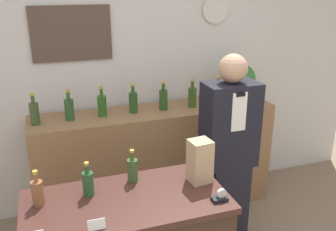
{
  "coord_description": "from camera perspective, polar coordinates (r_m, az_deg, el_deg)",
  "views": [
    {
      "loc": [
        -0.72,
        -1.37,
        2.14
      ],
      "look_at": [
        0.13,
        1.09,
        1.19
      ],
      "focal_mm": 40.0,
      "sensor_mm": 36.0,
      "label": 1
    }
  ],
  "objects": [
    {
      "name": "back_wall",
      "position": [
        3.53,
        -6.82,
        7.06
      ],
      "size": [
        5.2,
        0.09,
        2.7
      ],
      "color": "silver",
      "rests_on": "ground_plane"
    },
    {
      "name": "back_shelf",
      "position": [
        3.6,
        -1.82,
        -6.88
      ],
      "size": [
        2.23,
        0.47,
        1.02
      ],
      "color": "#8E6642",
      "rests_on": "ground_plane"
    },
    {
      "name": "shopkeeper",
      "position": [
        3.01,
        9.09,
        -6.29
      ],
      "size": [
        0.41,
        0.26,
        1.64
      ],
      "color": "black",
      "rests_on": "ground_plane"
    },
    {
      "name": "potted_plant",
      "position": [
        3.66,
        11.01,
        5.2
      ],
      "size": [
        0.28,
        0.28,
        0.37
      ],
      "color": "#B27047",
      "rests_on": "back_shelf"
    },
    {
      "name": "paper_bag",
      "position": [
        2.34,
        4.88,
        -6.94
      ],
      "size": [
        0.14,
        0.14,
        0.28
      ],
      "color": "tan",
      "rests_on": "display_counter"
    },
    {
      "name": "tape_dispenser",
      "position": [
        2.22,
        7.95,
        -12.18
      ],
      "size": [
        0.09,
        0.06,
        0.07
      ],
      "color": "black",
      "rests_on": "display_counter"
    },
    {
      "name": "price_card_right",
      "position": [
        2.01,
        -10.84,
        -16.02
      ],
      "size": [
        0.09,
        0.02,
        0.06
      ],
      "color": "white",
      "rests_on": "display_counter"
    },
    {
      "name": "counter_bottle_0",
      "position": [
        2.25,
        -19.25,
        -10.96
      ],
      "size": [
        0.07,
        0.07,
        0.21
      ],
      "color": "brown",
      "rests_on": "display_counter"
    },
    {
      "name": "counter_bottle_1",
      "position": [
        2.27,
        -12.09,
        -10.01
      ],
      "size": [
        0.07,
        0.07,
        0.21
      ],
      "color": "#26502C",
      "rests_on": "display_counter"
    },
    {
      "name": "counter_bottle_2",
      "position": [
        2.37,
        -5.42,
        -8.16
      ],
      "size": [
        0.07,
        0.07,
        0.21
      ],
      "color": "#375529",
      "rests_on": "display_counter"
    },
    {
      "name": "shelf_bottle_0",
      "position": [
        3.23,
        -19.69,
        0.39
      ],
      "size": [
        0.08,
        0.08,
        0.27
      ],
      "color": "#344A24",
      "rests_on": "back_shelf"
    },
    {
      "name": "shelf_bottle_1",
      "position": [
        3.24,
        -14.82,
        1.02
      ],
      "size": [
        0.08,
        0.08,
        0.27
      ],
      "color": "#274F27",
      "rests_on": "back_shelf"
    },
    {
      "name": "shelf_bottle_2",
      "position": [
        3.28,
        -10.02,
        1.6
      ],
      "size": [
        0.08,
        0.08,
        0.27
      ],
      "color": "#26581C",
      "rests_on": "back_shelf"
    },
    {
      "name": "shelf_bottle_3",
      "position": [
        3.33,
        -5.32,
        2.12
      ],
      "size": [
        0.08,
        0.08,
        0.27
      ],
      "color": "#264A22",
      "rests_on": "back_shelf"
    },
    {
      "name": "shelf_bottle_4",
      "position": [
        3.39,
        -0.71,
        2.53
      ],
      "size": [
        0.08,
        0.08,
        0.27
      ],
      "color": "#264C1E",
      "rests_on": "back_shelf"
    },
    {
      "name": "shelf_bottle_5",
      "position": [
        3.47,
        3.7,
        2.92
      ],
      "size": [
        0.08,
        0.08,
        0.27
      ],
      "color": "#334E1E",
      "rests_on": "back_shelf"
    },
    {
      "name": "shelf_bottle_6",
      "position": [
        3.61,
        7.65,
        3.42
      ],
      "size": [
        0.08,
        0.08,
        0.27
      ],
      "color": "#2F4C1F",
      "rests_on": "back_shelf"
    }
  ]
}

